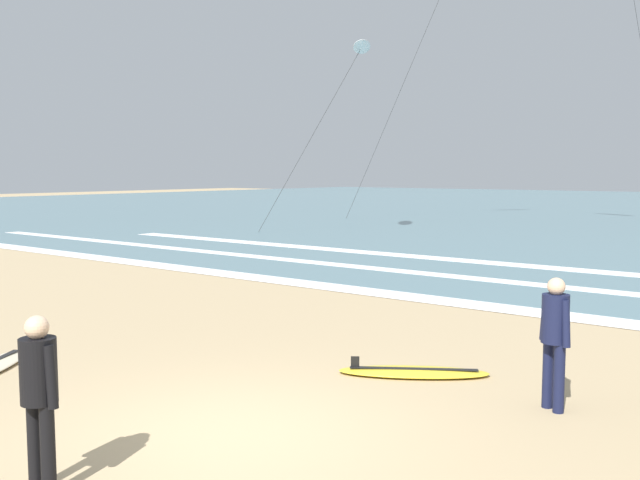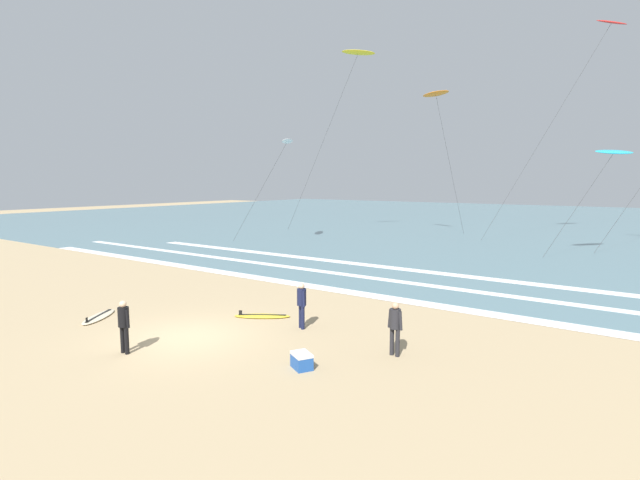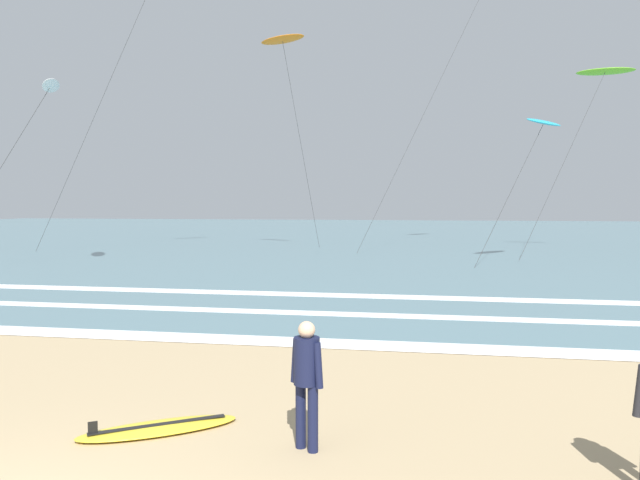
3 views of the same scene
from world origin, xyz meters
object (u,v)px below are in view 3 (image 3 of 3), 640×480
(surfboard_right_spare, at_px, (158,428))
(kite_orange_mid_center, at_px, (282,41))
(surfer_right_near, at_px, (307,373))
(kite_lime_far_left, at_px, (605,72))
(kite_white_high_right, at_px, (51,87))
(kite_cyan_high_left, at_px, (544,123))

(surfboard_right_spare, distance_m, kite_orange_mid_center, 31.57)
(surfer_right_near, relative_size, kite_lime_far_left, 0.15)
(kite_white_high_right, bearing_deg, kite_cyan_high_left, 16.31)
(kite_cyan_high_left, distance_m, kite_orange_mid_center, 15.85)
(surfboard_right_spare, xyz_separation_m, kite_lime_far_left, (13.57, 30.88, 10.51))
(kite_white_high_right, bearing_deg, kite_lime_far_left, 26.14)
(surfboard_right_spare, height_order, kite_orange_mid_center, kite_orange_mid_center)
(surfboard_right_spare, xyz_separation_m, kite_white_high_right, (-13.20, 17.75, 8.16))
(surfer_right_near, relative_size, kite_orange_mid_center, 0.12)
(surfer_right_near, distance_m, kite_cyan_high_left, 26.18)
(surfer_right_near, height_order, kite_cyan_high_left, kite_cyan_high_left)
(surfboard_right_spare, relative_size, kite_lime_far_left, 0.19)
(surfboard_right_spare, bearing_deg, kite_lime_far_left, 66.28)
(kite_orange_mid_center, bearing_deg, kite_white_high_right, -126.92)
(kite_cyan_high_left, relative_size, kite_lime_far_left, 0.66)
(surfer_right_near, relative_size, kite_cyan_high_left, 0.22)
(surfer_right_near, xyz_separation_m, kite_lime_far_left, (11.51, 31.13, 9.60))
(kite_white_high_right, bearing_deg, kite_orange_mid_center, 53.08)
(kite_lime_far_left, bearing_deg, kite_white_high_right, -153.86)
(kite_white_high_right, xyz_separation_m, kite_orange_mid_center, (8.09, 10.77, 4.39))
(surfboard_right_spare, bearing_deg, kite_white_high_right, 126.64)
(surfboard_right_spare, height_order, kite_white_high_right, kite_white_high_right)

